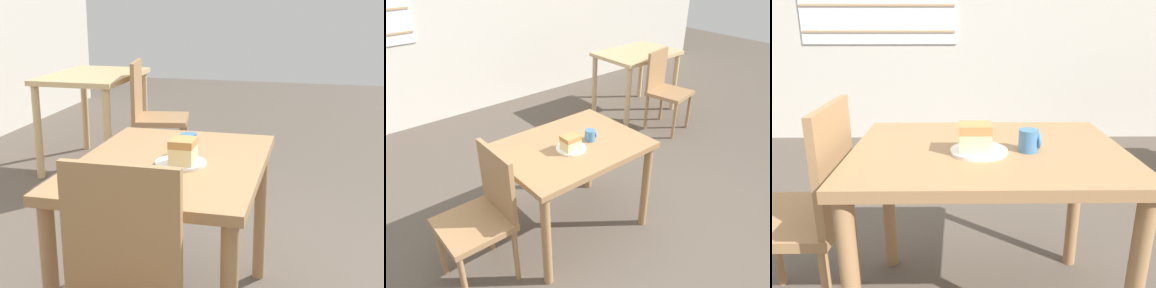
% 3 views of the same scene
% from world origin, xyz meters
% --- Properties ---
extents(ground_plane, '(14.00, 14.00, 0.00)m').
position_xyz_m(ground_plane, '(0.00, 0.00, 0.00)').
color(ground_plane, brown).
extents(wall_back, '(10.00, 0.09, 2.80)m').
position_xyz_m(wall_back, '(-0.01, 3.03, 1.41)').
color(wall_back, beige).
rests_on(wall_back, ground_plane).
extents(dining_table_near, '(1.00, 0.75, 0.73)m').
position_xyz_m(dining_table_near, '(0.15, 0.44, 0.62)').
color(dining_table_near, '#9E754C').
rests_on(dining_table_near, ground_plane).
extents(dining_table_far, '(0.95, 0.67, 0.77)m').
position_xyz_m(dining_table_far, '(2.16, 1.68, 0.64)').
color(dining_table_far, tan).
rests_on(dining_table_far, ground_plane).
extents(chair_near_window, '(0.41, 0.41, 0.90)m').
position_xyz_m(chair_near_window, '(-0.55, 0.44, 0.49)').
color(chair_near_window, '#9E754C').
rests_on(chair_near_window, ground_plane).
extents(chair_far_corner, '(0.48, 0.48, 0.90)m').
position_xyz_m(chair_far_corner, '(2.07, 1.14, 0.49)').
color(chair_far_corner, '#9E754C').
rests_on(chair_far_corner, ground_plane).
extents(plate, '(0.21, 0.21, 0.01)m').
position_xyz_m(plate, '(0.11, 0.39, 0.74)').
color(plate, white).
rests_on(plate, dining_table_near).
extents(cake_slice, '(0.11, 0.10, 0.10)m').
position_xyz_m(cake_slice, '(0.10, 0.38, 0.79)').
color(cake_slice, beige).
rests_on(cake_slice, plate).
extents(coffee_mug, '(0.08, 0.07, 0.08)m').
position_xyz_m(coffee_mug, '(0.29, 0.40, 0.77)').
color(coffee_mug, teal).
rests_on(coffee_mug, dining_table_near).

